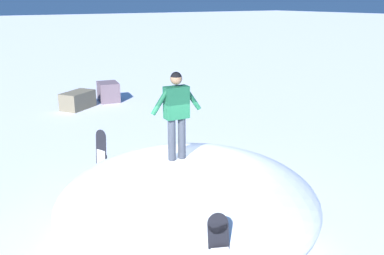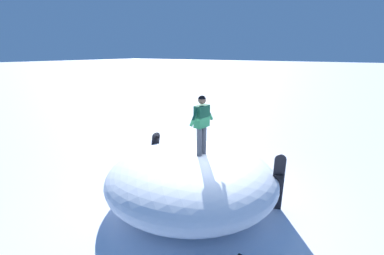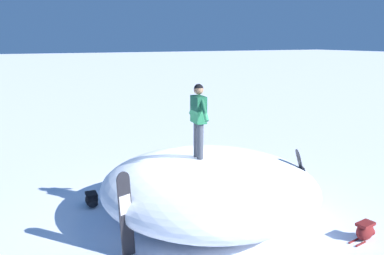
# 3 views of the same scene
# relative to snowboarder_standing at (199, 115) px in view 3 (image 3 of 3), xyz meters

# --- Properties ---
(ground) EXTENTS (240.00, 240.00, 0.00)m
(ground) POSITION_rel_snowboarder_standing_xyz_m (-0.13, 0.15, -2.41)
(ground) COLOR white
(snow_mound) EXTENTS (6.82, 6.82, 1.46)m
(snow_mound) POSITION_rel_snowboarder_standing_xyz_m (0.30, 0.04, -1.68)
(snow_mound) COLOR white
(snow_mound) RESTS_ON ground
(snowboarder_standing) EXTENTS (0.26, 0.98, 1.61)m
(snowboarder_standing) POSITION_rel_snowboarder_standing_xyz_m (0.00, 0.00, 0.00)
(snowboarder_standing) COLOR #333842
(snowboarder_standing) RESTS_ON snow_mound
(snowboard_primary_upright) EXTENTS (0.53, 0.45, 1.54)m
(snowboard_primary_upright) POSITION_rel_snowboarder_standing_xyz_m (2.34, -0.78, -1.61)
(snowboard_primary_upright) COLOR black
(snowboard_primary_upright) RESTS_ON ground
(snowboard_secondary_upright) EXTENTS (0.32, 0.23, 1.64)m
(snowboard_secondary_upright) POSITION_rel_snowboarder_standing_xyz_m (-1.91, -0.74, -1.56)
(snowboard_secondary_upright) COLOR black
(snowboard_secondary_upright) RESTS_ON ground
(backpack_near) EXTENTS (0.33, 0.62, 0.34)m
(backpack_near) POSITION_rel_snowboarder_standing_xyz_m (-1.96, 1.82, -2.23)
(backpack_near) COLOR black
(backpack_near) RESTS_ON ground
(backpack_far) EXTENTS (0.69, 0.34, 0.38)m
(backpack_far) POSITION_rel_snowboarder_standing_xyz_m (2.57, -2.37, -2.21)
(backpack_far) COLOR maroon
(backpack_far) RESTS_ON ground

